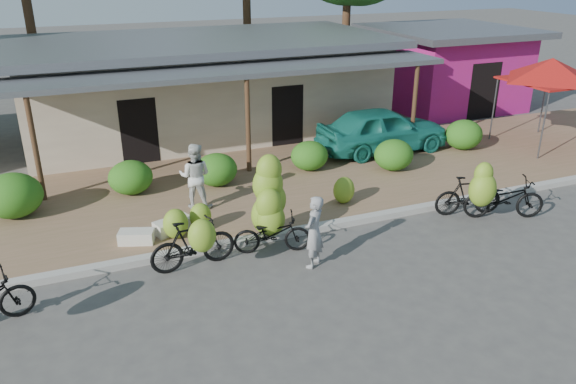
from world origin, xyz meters
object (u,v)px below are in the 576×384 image
object	(u,v)px
bike_left	(194,243)
bystander	(195,176)
red_canopy	(551,70)
bike_center	(270,211)
vendor	(314,232)
sack_far	(136,237)
bike_right	(473,192)
teal_van	(382,129)
bike_far_right	(504,198)
sack_near	(173,226)

from	to	relation	value
bike_left	bystander	distance (m)	2.90
red_canopy	bike_left	bearing A→B (deg)	-164.52
bike_center	vendor	size ratio (longest dim) A/B	1.31
bike_center	sack_far	xyz separation A→B (m)	(-2.76, 1.02, -0.56)
bike_left	vendor	xyz separation A→B (m)	(2.29, -0.78, 0.17)
red_canopy	bike_right	xyz separation A→B (m)	(-5.74, -3.62, -1.93)
bystander	teal_van	world-z (taller)	bystander
red_canopy	vendor	distance (m)	11.27
bike_far_right	teal_van	xyz separation A→B (m)	(-0.26, 5.26, 0.33)
sack_far	bike_right	bearing A→B (deg)	-11.34
red_canopy	bike_right	world-z (taller)	red_canopy
bike_center	sack_far	distance (m)	2.99
vendor	bystander	bearing A→B (deg)	-107.28
bike_left	bike_right	world-z (taller)	bike_right
bystander	bike_center	bearing A→B (deg)	140.96
bike_center	bike_far_right	bearing A→B (deg)	-82.66
red_canopy	vendor	size ratio (longest dim) A/B	2.25
bystander	bike_left	bearing A→B (deg)	102.42
bike_center	sack_near	size ratio (longest dim) A/B	2.41
bike_far_right	vendor	world-z (taller)	vendor
red_canopy	bike_left	distance (m)	13.18
red_canopy	teal_van	size ratio (longest dim) A/B	0.82
red_canopy	teal_van	bearing A→B (deg)	165.30
red_canopy	sack_far	world-z (taller)	red_canopy
bike_right	sack_near	distance (m)	7.17
bike_far_right	teal_van	distance (m)	5.28
red_canopy	vendor	xyz separation A→B (m)	(-10.27, -4.26, -1.83)
bike_center	sack_far	bearing A→B (deg)	85.03
sack_far	bike_left	bearing A→B (deg)	-55.64
bike_right	teal_van	xyz separation A→B (m)	(0.48, 5.00, 0.16)
bike_center	bike_far_right	world-z (taller)	bike_center
bike_far_right	bystander	size ratio (longest dim) A/B	1.24
bike_left	sack_near	distance (m)	1.67
sack_far	red_canopy	bearing A→B (deg)	8.65
red_canopy	sack_far	xyz separation A→B (m)	(-13.53, -2.06, -2.35)
bike_far_right	sack_near	xyz separation A→B (m)	(-7.68, 2.04, -0.24)
red_canopy	teal_van	xyz separation A→B (m)	(-5.26, 1.38, -1.77)
red_canopy	bystander	world-z (taller)	red_canopy
bike_left	sack_near	xyz separation A→B (m)	(-0.12, 1.64, -0.34)
red_canopy	sack_near	xyz separation A→B (m)	(-12.67, -1.84, -2.34)
bike_center	vendor	bearing A→B (deg)	-141.63
bike_left	bike_far_right	xyz separation A→B (m)	(7.56, -0.41, -0.10)
bike_right	sack_near	xyz separation A→B (m)	(-6.93, 1.78, -0.41)
sack_far	bystander	world-z (taller)	bystander
bike_far_right	bike_right	bearing A→B (deg)	92.22
bike_left	bystander	world-z (taller)	bystander
vendor	teal_van	distance (m)	7.54
red_canopy	sack_far	size ratio (longest dim) A/B	4.67
bike_left	bystander	size ratio (longest dim) A/B	1.10
teal_van	sack_far	bearing A→B (deg)	112.07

